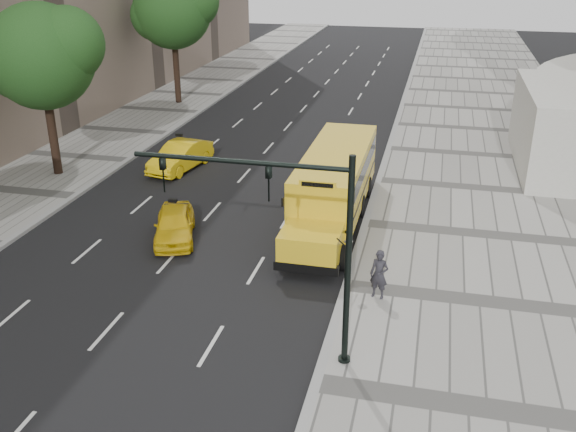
% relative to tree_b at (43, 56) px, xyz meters
% --- Properties ---
extents(ground, '(140.00, 140.00, 0.00)m').
position_rel_tree_b_xyz_m(ground, '(10.40, -2.75, -6.21)').
color(ground, black).
rests_on(ground, ground).
extents(sidewalk_museum, '(12.00, 140.00, 0.15)m').
position_rel_tree_b_xyz_m(sidewalk_museum, '(22.40, -2.75, -6.14)').
color(sidewalk_museum, gray).
rests_on(sidewalk_museum, ground).
extents(sidewalk_far, '(6.00, 140.00, 0.15)m').
position_rel_tree_b_xyz_m(sidewalk_far, '(-0.60, -2.75, -6.14)').
color(sidewalk_far, gray).
rests_on(sidewalk_far, ground).
extents(curb_museum, '(0.30, 140.00, 0.15)m').
position_rel_tree_b_xyz_m(curb_museum, '(16.40, -2.75, -6.14)').
color(curb_museum, gray).
rests_on(curb_museum, ground).
extents(curb_far, '(0.30, 140.00, 0.15)m').
position_rel_tree_b_xyz_m(curb_far, '(2.40, -2.75, -6.14)').
color(curb_far, gray).
rests_on(curb_far, ground).
extents(tree_b, '(5.85, 5.20, 8.77)m').
position_rel_tree_b_xyz_m(tree_b, '(0.00, 0.00, 0.00)').
color(tree_b, black).
rests_on(tree_b, ground).
extents(tree_c, '(6.29, 5.59, 9.65)m').
position_rel_tree_b_xyz_m(tree_c, '(0.01, 16.52, 0.69)').
color(tree_c, black).
rests_on(tree_c, ground).
extents(school_bus, '(2.96, 11.56, 3.19)m').
position_rel_tree_b_xyz_m(school_bus, '(14.90, -2.08, -4.45)').
color(school_bus, yellow).
rests_on(school_bus, ground).
extents(taxi_near, '(2.75, 4.17, 1.32)m').
position_rel_tree_b_xyz_m(taxi_near, '(8.89, -5.86, -5.55)').
color(taxi_near, yellow).
rests_on(taxi_near, ground).
extents(taxi_far, '(2.34, 4.69, 1.48)m').
position_rel_tree_b_xyz_m(taxi_far, '(5.79, 2.44, -5.48)').
color(taxi_far, yellow).
rests_on(taxi_far, ground).
extents(pedestrian, '(0.72, 0.57, 1.74)m').
position_rel_tree_b_xyz_m(pedestrian, '(17.58, -8.92, -5.19)').
color(pedestrian, '#28262D').
rests_on(pedestrian, sidewalk_museum).
extents(traffic_signal, '(6.18, 0.36, 6.40)m').
position_rel_tree_b_xyz_m(traffic_signal, '(15.59, -12.77, -2.12)').
color(traffic_signal, black).
rests_on(traffic_signal, ground).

